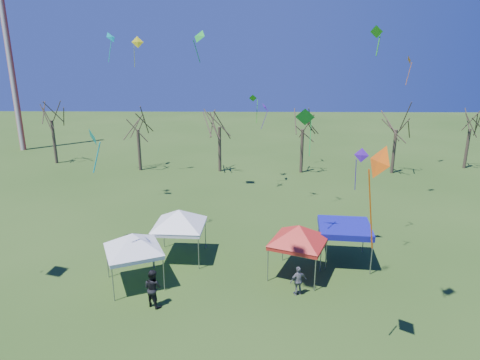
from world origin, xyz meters
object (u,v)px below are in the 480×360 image
(radio_mast, at_px, (8,47))
(tent_red, at_px, (299,229))
(tent_white_west, at_px, (132,237))
(tent_white_mid, at_px, (179,213))
(tree_2, at_px, (219,111))
(person_dark, at_px, (153,288))
(tree_0, at_px, (50,105))
(person_grey, at_px, (298,281))
(tree_3, at_px, (303,113))
(tent_blue, at_px, (345,228))
(tree_5, at_px, (472,114))
(tree_4, at_px, (398,114))
(tree_1, at_px, (137,115))

(radio_mast, height_order, tent_red, radio_mast)
(tent_white_west, relative_size, tent_white_mid, 0.89)
(tree_2, height_order, person_dark, tree_2)
(tree_0, bearing_deg, person_grey, -47.92)
(tent_red, bearing_deg, tent_white_mid, 163.89)
(tree_3, distance_m, tent_blue, 19.95)
(tree_5, distance_m, tent_red, 31.05)
(person_dark, bearing_deg, tent_white_west, -24.11)
(tree_0, distance_m, tree_2, 18.72)
(tree_0, relative_size, tree_3, 1.07)
(tree_0, height_order, tent_red, tree_0)
(tent_red, bearing_deg, tree_4, 60.37)
(tent_blue, bearing_deg, tree_3, 90.42)
(tent_white_mid, bearing_deg, person_dark, -96.13)
(radio_mast, distance_m, tree_0, 11.45)
(tree_2, height_order, tree_5, tree_2)
(tree_1, xyz_separation_m, tent_white_mid, (7.26, -19.83, -2.91))
(tent_white_west, xyz_separation_m, person_dark, (1.40, -2.03, -1.77))
(tree_1, height_order, person_grey, tree_1)
(tree_4, bearing_deg, tree_3, 179.74)
(tree_3, bearing_deg, person_dark, -112.51)
(radio_mast, xyz_separation_m, tree_0, (7.15, -6.62, -6.01))
(tent_white_mid, bearing_deg, radio_mast, 130.01)
(person_grey, bearing_deg, tent_white_west, -28.23)
(tree_2, bearing_deg, tree_0, 170.76)
(tree_2, bearing_deg, tent_blue, -66.75)
(tent_white_mid, relative_size, tent_red, 1.12)
(person_grey, bearing_deg, tree_5, -151.45)
(tree_5, height_order, tent_white_west, tree_5)
(radio_mast, height_order, person_grey, radio_mast)
(tree_0, xyz_separation_m, tree_4, (36.20, -3.38, -0.43))
(radio_mast, xyz_separation_m, tree_5, (51.72, -7.93, -6.77))
(tree_2, xyz_separation_m, tent_white_west, (-3.10, -22.65, -3.56))
(tree_0, relative_size, tent_blue, 2.60)
(radio_mast, height_order, tree_0, radio_mast)
(tent_blue, bearing_deg, tree_5, 50.88)
(tent_red, xyz_separation_m, person_grey, (-0.19, -2.02, -2.00))
(tree_4, xyz_separation_m, tent_red, (-12.03, -21.15, -3.27))
(tent_blue, bearing_deg, tree_4, 64.80)
(tent_white_west, height_order, tent_blue, tent_white_west)
(person_dark, bearing_deg, tent_white_mid, -64.93)
(person_grey, bearing_deg, tree_1, -81.99)
(tree_1, distance_m, person_dark, 26.28)
(tent_white_west, distance_m, tent_red, 8.86)
(tent_white_mid, bearing_deg, tent_blue, -1.94)
(tree_3, relative_size, person_grey, 5.06)
(tree_2, relative_size, tent_white_mid, 2.03)
(tree_0, bearing_deg, tree_2, -9.24)
(tree_0, xyz_separation_m, tree_1, (10.08, -2.73, -0.70))
(tree_1, height_order, tree_2, tree_2)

